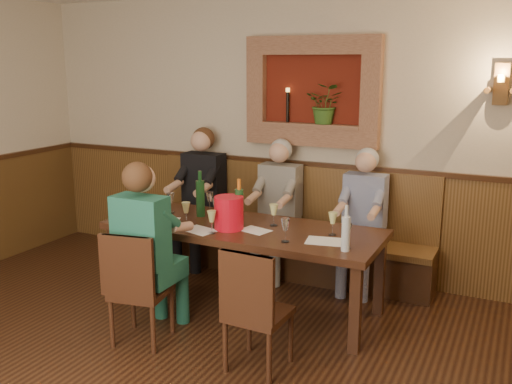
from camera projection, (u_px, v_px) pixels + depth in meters
room_shell at (85, 109)px, 3.04m from camera, size 6.04×6.04×2.82m
wainscoting at (100, 333)px, 3.33m from camera, size 6.02×6.02×1.15m
wall_niche at (316, 96)px, 5.54m from camera, size 1.36×0.30×1.06m
wall_sconce at (501, 85)px, 4.80m from camera, size 0.25×0.20×0.35m
dining_table at (243, 234)px, 4.94m from camera, size 2.40×0.90×0.75m
bench at (285, 242)px, 5.85m from camera, size 3.00×0.45×1.11m
chair_near_left at (141, 310)px, 4.41m from camera, size 0.46×0.46×0.91m
chair_near_right at (257, 334)px, 4.02m from camera, size 0.42×0.42×0.91m
person_bench_left at (200, 208)px, 6.09m from camera, size 0.44×0.53×1.46m
person_bench_mid at (276, 221)px, 5.72m from camera, size 0.41×0.50×1.39m
person_bench_right at (361, 233)px, 5.36m from camera, size 0.39×0.48×1.36m
person_chair_front at (150, 265)px, 4.46m from camera, size 0.42×0.51×1.42m
spittoon_bucket at (229, 213)px, 4.80m from camera, size 0.32×0.32×0.28m
wine_bottle_green_a at (239, 207)px, 4.88m from camera, size 0.10×0.10×0.41m
wine_bottle_green_b at (200, 197)px, 5.19m from camera, size 0.10×0.10×0.42m
water_bottle at (346, 233)px, 4.24m from camera, size 0.07×0.07×0.35m
tasting_sheet_a at (162, 220)px, 5.08m from camera, size 0.35×0.30×0.00m
tasting_sheet_b at (255, 230)px, 4.79m from camera, size 0.29×0.24×0.00m
tasting_sheet_c at (326, 241)px, 4.50m from camera, size 0.35×0.28×0.00m
tasting_sheet_d at (200, 230)px, 4.79m from camera, size 0.32×0.27×0.00m
wine_glass_0 at (135, 208)px, 5.16m from camera, size 0.08×0.08×0.19m
wine_glass_1 at (171, 203)px, 5.33m from camera, size 0.08×0.08×0.19m
wine_glass_2 at (186, 213)px, 4.97m from camera, size 0.08×0.08×0.19m
wine_glass_3 at (216, 208)px, 5.14m from camera, size 0.08×0.08×0.19m
wine_glass_4 at (225, 216)px, 4.87m from camera, size 0.08×0.08×0.19m
wine_glass_5 at (274, 215)px, 4.91m from camera, size 0.08×0.08×0.19m
wine_glass_6 at (285, 230)px, 4.46m from camera, size 0.08×0.08×0.19m
wine_glass_7 at (333, 224)px, 4.64m from camera, size 0.08×0.08×0.19m
wine_glass_8 at (347, 236)px, 4.32m from camera, size 0.08×0.08×0.19m
wine_glass_9 at (212, 222)px, 4.69m from camera, size 0.08×0.08×0.19m
wine_glass_10 at (210, 202)px, 5.37m from camera, size 0.08×0.08×0.19m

